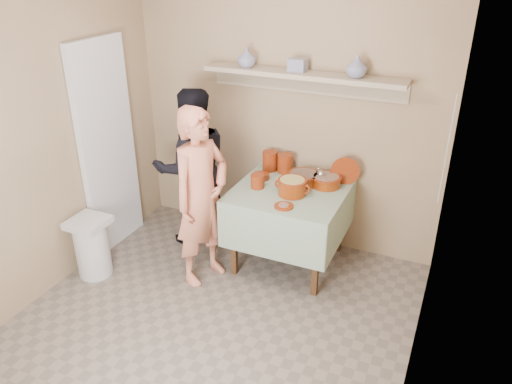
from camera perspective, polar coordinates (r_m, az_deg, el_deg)
The scene contains 22 objects.
ground at distance 3.98m, azimuth -6.65°, elevation -16.46°, with size 3.50×3.50×0.00m, color #73665A.
tile_panel at distance 4.88m, azimuth -16.59°, elevation 4.86°, with size 0.06×0.70×2.00m, color silver.
plate_stack_a at distance 4.77m, azimuth 1.60°, elevation 3.59°, with size 0.14×0.14×0.19m, color maroon.
plate_stack_b at distance 4.73m, azimuth 3.34°, elevation 3.30°, with size 0.15×0.15×0.18m, color maroon.
bowl_stack at distance 4.42m, azimuth 0.17°, elevation 1.24°, with size 0.12×0.12×0.12m, color maroon.
empty_bowl at distance 4.61m, azimuth 0.54°, elevation 1.81°, with size 0.16×0.16×0.05m, color maroon.
propped_lid at distance 4.55m, azimuth 10.13°, elevation 2.35°, with size 0.26×0.26×0.02m, color maroon.
vase_right at distance 4.29m, azimuth 11.44°, elevation 13.89°, with size 0.17×0.17×0.18m, color navy.
vase_left at distance 4.59m, azimuth -1.08°, elevation 15.12°, with size 0.16×0.16×0.17m, color navy.
ceramic_box at distance 4.45m, azimuth 4.80°, elevation 14.26°, with size 0.15×0.11×0.11m, color navy.
person_cook at distance 4.23m, azimuth -6.24°, elevation -0.64°, with size 0.58×0.38×1.58m, color #D67A5C.
person_helper at distance 4.83m, azimuth -7.25°, elevation 2.71°, with size 0.76×0.59×1.56m, color black.
room_shell at distance 3.13m, azimuth -8.16°, elevation 5.84°, with size 3.04×3.54×2.62m.
serving_table at distance 4.48m, azimuth 3.93°, elevation -1.04°, with size 0.97×0.97×0.76m.
cazuela_meat_a at distance 4.53m, azimuth 5.44°, elevation 1.70°, with size 0.30×0.30×0.10m.
cazuela_meat_b at distance 4.49m, azimuth 7.99°, elevation 1.36°, with size 0.28×0.28×0.10m.
ladle at distance 4.49m, azimuth 7.43°, elevation 2.09°, with size 0.08×0.26×0.19m.
cazuela_rice at distance 4.29m, azimuth 4.16°, elevation 0.73°, with size 0.33×0.25×0.14m.
front_plate at distance 4.11m, azimuth 3.20°, elevation -1.61°, with size 0.16×0.16×0.03m.
wall_shelf at distance 4.47m, azimuth 5.44°, elevation 12.97°, with size 1.80×0.25×0.21m.
trash_bin at distance 4.71m, azimuth -18.22°, elevation -5.95°, with size 0.32×0.32×0.56m.
electrical_cord at distance 4.21m, azimuth 20.98°, elevation 4.45°, with size 0.01×0.05×0.90m.
Camera 1 is at (1.59, -2.48, 2.68)m, focal length 35.00 mm.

